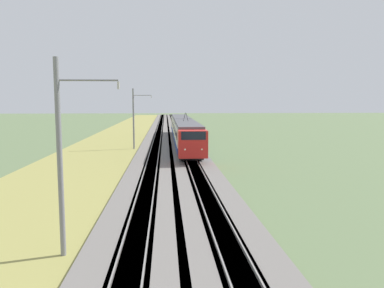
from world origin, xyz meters
name	(u,v)px	position (x,y,z in m)	size (l,w,h in m)	color
ballast_main	(157,143)	(50.00, 0.00, 0.15)	(240.00, 4.40, 0.30)	slate
ballast_adjacent	(183,143)	(50.00, -4.01, 0.15)	(240.00, 4.40, 0.30)	slate
track_main	(157,143)	(50.00, 0.00, 0.16)	(240.00, 1.57, 0.45)	#4C4238
track_adjacent	(183,142)	(50.00, -4.01, 0.16)	(240.00, 1.57, 0.45)	#4C4238
grass_verge	(120,144)	(50.00, 5.56, 0.06)	(240.00, 13.68, 0.12)	#99934C
passenger_train	(183,129)	(48.37, -4.01, 2.33)	(40.25, 2.98, 4.99)	red
catenary_mast_near	(61,157)	(7.90, 2.84, 4.23)	(0.22, 2.56, 8.19)	slate
catenary_mast_mid	(134,118)	(43.02, 2.84, 4.23)	(0.22, 2.56, 8.17)	slate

